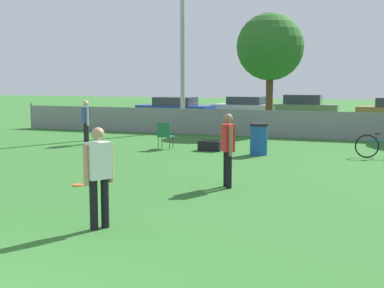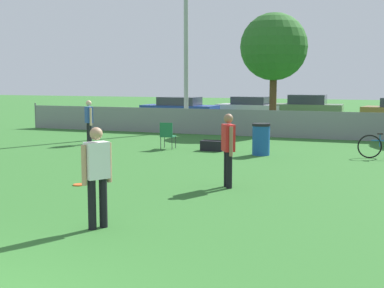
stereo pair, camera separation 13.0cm
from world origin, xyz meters
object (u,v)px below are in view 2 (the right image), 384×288
object	(u,v)px
folding_chair_sideline	(167,134)
parked_car_olive	(307,108)
light_pole	(186,7)
trash_bin	(261,139)
tree_near_pole	(274,47)
gear_bag_sideline	(213,146)
parked_car_silver	(251,107)
spectator_in_blue	(89,119)
parked_car_blue	(179,108)
frisbee_disc	(79,185)
player_thrower_red	(228,146)
player_receiver_white	(97,171)

from	to	relation	value
folding_chair_sideline	parked_car_olive	bearing A→B (deg)	-104.40
light_pole	trash_bin	size ratio (longest dim) A/B	9.54
tree_near_pole	folding_chair_sideline	xyz separation A→B (m)	(-2.03, -7.23, -3.26)
folding_chair_sideline	gear_bag_sideline	world-z (taller)	folding_chair_sideline
trash_bin	gear_bag_sideline	size ratio (longest dim) A/B	1.32
parked_car_silver	gear_bag_sideline	bearing A→B (deg)	-74.40
trash_bin	spectator_in_blue	bearing A→B (deg)	175.74
light_pole	gear_bag_sideline	world-z (taller)	light_pole
trash_bin	parked_car_blue	bearing A→B (deg)	122.08
frisbee_disc	folding_chair_sideline	size ratio (longest dim) A/B	0.28
parked_car_olive	parked_car_blue	bearing A→B (deg)	-161.91
spectator_in_blue	parked_car_silver	world-z (taller)	spectator_in_blue
folding_chair_sideline	trash_bin	world-z (taller)	trash_bin
frisbee_disc	trash_bin	world-z (taller)	trash_bin
player_thrower_red	gear_bag_sideline	world-z (taller)	player_thrower_red
parked_car_blue	folding_chair_sideline	bearing A→B (deg)	-67.81
gear_bag_sideline	parked_car_blue	bearing A→B (deg)	116.89
tree_near_pole	parked_car_olive	xyz separation A→B (m)	(0.33, 7.79, -3.08)
spectator_in_blue	frisbee_disc	size ratio (longest dim) A/B	6.24
tree_near_pole	player_receiver_white	xyz separation A→B (m)	(0.82, -16.54, -2.85)
spectator_in_blue	light_pole	bearing A→B (deg)	-63.99
player_thrower_red	gear_bag_sideline	xyz separation A→B (m)	(-2.26, 5.60, -0.76)
tree_near_pole	parked_car_olive	bearing A→B (deg)	87.54
parked_car_olive	spectator_in_blue	bearing A→B (deg)	-112.32
player_thrower_red	light_pole	bearing A→B (deg)	172.92
tree_near_pole	gear_bag_sideline	size ratio (longest dim) A/B	6.99
frisbee_disc	parked_car_blue	distance (m)	19.67
parked_car_blue	player_receiver_white	bearing A→B (deg)	-69.27
tree_near_pole	trash_bin	size ratio (longest dim) A/B	5.32
folding_chair_sideline	parked_car_blue	xyz separation A→B (m)	(-4.67, 12.49, 0.13)
player_thrower_red	trash_bin	size ratio (longest dim) A/B	1.63
parked_car_olive	light_pole	bearing A→B (deg)	-115.67
parked_car_blue	frisbee_disc	bearing A→B (deg)	-72.65
light_pole	parked_car_olive	world-z (taller)	light_pole
folding_chair_sideline	parked_car_silver	xyz separation A→B (m)	(-1.02, 15.06, 0.13)
light_pole	player_receiver_white	distance (m)	16.57
parked_car_olive	frisbee_disc	bearing A→B (deg)	-96.30
trash_bin	parked_car_olive	bearing A→B (deg)	93.57
light_pole	trash_bin	xyz separation A→B (m)	(4.99, -6.22, -5.03)
parked_car_blue	parked_car_silver	bearing A→B (deg)	36.84
player_receiver_white	folding_chair_sideline	size ratio (longest dim) A/B	1.79
parked_car_blue	player_thrower_red	bearing A→B (deg)	-62.94
player_thrower_red	trash_bin	bearing A→B (deg)	152.87
frisbee_disc	parked_car_blue	bearing A→B (deg)	105.67
light_pole	trash_bin	world-z (taller)	light_pole
folding_chair_sideline	frisbee_disc	bearing A→B (deg)	90.19
player_receiver_white	gear_bag_sideline	distance (m)	9.57
player_thrower_red	parked_car_olive	size ratio (longest dim) A/B	0.40
player_receiver_white	player_thrower_red	bearing A→B (deg)	16.44
spectator_in_blue	frisbee_disc	world-z (taller)	spectator_in_blue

